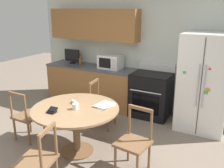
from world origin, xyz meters
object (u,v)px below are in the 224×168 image
at_px(dining_chair_right, 134,142).
at_px(dining_chair_near, 38,161).
at_px(dining_chair_far, 102,105).
at_px(oven_range, 151,94).
at_px(microwave, 111,62).
at_px(dining_chair_left, 27,116).
at_px(candle_glass, 75,107).
at_px(counter_bottle, 81,61).
at_px(refrigerator, 204,83).
at_px(wallet, 52,111).
at_px(countertop_tv, 72,56).

bearing_deg(dining_chair_right, dining_chair_near, 55.13).
distance_m(dining_chair_near, dining_chair_far, 1.94).
distance_m(oven_range, microwave, 1.16).
height_order(dining_chair_left, candle_glass, dining_chair_left).
height_order(dining_chair_near, dining_chair_right, same).
bearing_deg(oven_range, counter_bottle, -179.38).
distance_m(oven_range, dining_chair_right, 1.94).
relative_size(refrigerator, wallet, 13.00).
relative_size(refrigerator, counter_bottle, 7.10).
height_order(refrigerator, wallet, refrigerator).
bearing_deg(wallet, dining_chair_right, 14.77).
height_order(oven_range, candle_glass, oven_range).
bearing_deg(wallet, dining_chair_near, -63.76).
bearing_deg(dining_chair_right, dining_chair_left, 8.70).
bearing_deg(dining_chair_left, countertop_tv, 106.74).
bearing_deg(dining_chair_right, wallet, 20.97).
distance_m(microwave, wallet, 2.30).
distance_m(dining_chair_right, wallet, 1.25).
bearing_deg(dining_chair_far, counter_bottle, -135.82).
bearing_deg(refrigerator, candle_glass, -129.35).
distance_m(counter_bottle, wallet, 2.42).
xyz_separation_m(microwave, candle_glass, (0.50, -2.01, -0.26)).
xyz_separation_m(refrigerator, oven_range, (-1.03, 0.07, -0.43)).
distance_m(refrigerator, dining_chair_right, 1.96).
bearing_deg(dining_chair_left, refrigerator, 38.12).
height_order(counter_bottle, wallet, counter_bottle).
bearing_deg(countertop_tv, dining_chair_left, -74.51).
relative_size(countertop_tv, wallet, 2.97).
bearing_deg(refrigerator, dining_chair_near, -117.21).
xyz_separation_m(microwave, wallet, (0.28, -2.27, -0.27)).
xyz_separation_m(microwave, counter_bottle, (-0.76, -0.09, -0.06)).
distance_m(dining_chair_near, dining_chair_right, 1.27).
xyz_separation_m(dining_chair_near, candle_glass, (-0.10, 0.91, 0.36)).
height_order(counter_bottle, dining_chair_far, counter_bottle).
relative_size(microwave, countertop_tv, 1.21).
height_order(countertop_tv, dining_chair_near, countertop_tv).
height_order(dining_chair_left, wallet, dining_chair_left).
height_order(refrigerator, countertop_tv, refrigerator).
bearing_deg(dining_chair_right, dining_chair_far, -35.43).
height_order(refrigerator, dining_chair_far, refrigerator).
bearing_deg(candle_glass, wallet, -130.70).
bearing_deg(dining_chair_near, dining_chair_far, -5.28).
xyz_separation_m(microwave, dining_chair_left, (-0.50, -2.04, -0.62)).
bearing_deg(refrigerator, counter_bottle, 178.88).
distance_m(dining_chair_left, candle_glass, 1.07).
xyz_separation_m(counter_bottle, wallet, (1.04, -2.18, -0.21)).
bearing_deg(counter_bottle, wallet, -64.52).
xyz_separation_m(dining_chair_far, candle_glass, (0.14, -1.01, 0.36)).
relative_size(oven_range, microwave, 2.18).
xyz_separation_m(countertop_tv, dining_chair_far, (1.43, -1.01, -0.65)).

